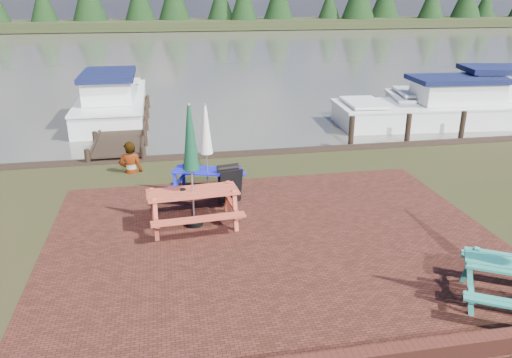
{
  "coord_description": "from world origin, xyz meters",
  "views": [
    {
      "loc": [
        -2.01,
        -7.52,
        4.67
      ],
      "look_at": [
        -0.2,
        2.11,
        1.0
      ],
      "focal_mm": 35.0,
      "sensor_mm": 36.0,
      "label": 1
    }
  ],
  "objects_px": {
    "boat_jetty": "(113,103)",
    "person": "(129,142)",
    "picnic_table_red": "(193,186)",
    "picnic_table_blue": "(207,166)",
    "chalkboard": "(230,184)",
    "jetty": "(124,122)",
    "boat_near": "(437,110)",
    "boat_far": "(486,102)"
  },
  "relations": [
    {
      "from": "boat_near",
      "to": "boat_far",
      "type": "distance_m",
      "value": 2.57
    },
    {
      "from": "jetty",
      "to": "boat_jetty",
      "type": "relative_size",
      "value": 1.22
    },
    {
      "from": "picnic_table_blue",
      "to": "boat_jetty",
      "type": "xyz_separation_m",
      "value": [
        -2.99,
        9.71,
        -0.35
      ]
    },
    {
      "from": "chalkboard",
      "to": "boat_jetty",
      "type": "height_order",
      "value": "boat_jetty"
    },
    {
      "from": "picnic_table_blue",
      "to": "jetty",
      "type": "height_order",
      "value": "picnic_table_blue"
    },
    {
      "from": "picnic_table_blue",
      "to": "chalkboard",
      "type": "xyz_separation_m",
      "value": [
        0.48,
        -0.42,
        -0.35
      ]
    },
    {
      "from": "boat_far",
      "to": "picnic_table_blue",
      "type": "bearing_deg",
      "value": 131.47
    },
    {
      "from": "picnic_table_red",
      "to": "boat_far",
      "type": "xyz_separation_m",
      "value": [
        12.44,
        8.35,
        -0.43
      ]
    },
    {
      "from": "boat_jetty",
      "to": "person",
      "type": "xyz_separation_m",
      "value": [
        1.06,
        -7.58,
        0.43
      ]
    },
    {
      "from": "picnic_table_blue",
      "to": "boat_near",
      "type": "relative_size",
      "value": 0.3
    },
    {
      "from": "picnic_table_blue",
      "to": "person",
      "type": "height_order",
      "value": "picnic_table_blue"
    },
    {
      "from": "boat_jetty",
      "to": "boat_far",
      "type": "distance_m",
      "value": 15.27
    },
    {
      "from": "jetty",
      "to": "person",
      "type": "height_order",
      "value": "person"
    },
    {
      "from": "picnic_table_red",
      "to": "jetty",
      "type": "height_order",
      "value": "picnic_table_red"
    },
    {
      "from": "boat_near",
      "to": "picnic_table_blue",
      "type": "bearing_deg",
      "value": 127.1
    },
    {
      "from": "picnic_table_blue",
      "to": "picnic_table_red",
      "type": "bearing_deg",
      "value": -86.76
    },
    {
      "from": "picnic_table_red",
      "to": "jetty",
      "type": "bearing_deg",
      "value": 97.67
    },
    {
      "from": "chalkboard",
      "to": "boat_jetty",
      "type": "bearing_deg",
      "value": 97.27
    },
    {
      "from": "boat_jetty",
      "to": "chalkboard",
      "type": "bearing_deg",
      "value": -71.44
    },
    {
      "from": "picnic_table_blue",
      "to": "person",
      "type": "relative_size",
      "value": 1.3
    },
    {
      "from": "chalkboard",
      "to": "picnic_table_red",
      "type": "bearing_deg",
      "value": -141.21
    },
    {
      "from": "boat_near",
      "to": "chalkboard",
      "type": "bearing_deg",
      "value": 130.23
    },
    {
      "from": "boat_jetty",
      "to": "person",
      "type": "distance_m",
      "value": 7.67
    },
    {
      "from": "boat_jetty",
      "to": "boat_far",
      "type": "relative_size",
      "value": 0.96
    },
    {
      "from": "boat_near",
      "to": "boat_far",
      "type": "bearing_deg",
      "value": -72.55
    },
    {
      "from": "person",
      "to": "jetty",
      "type": "bearing_deg",
      "value": -82.81
    },
    {
      "from": "picnic_table_red",
      "to": "jetty",
      "type": "distance_m",
      "value": 9.33
    },
    {
      "from": "picnic_table_blue",
      "to": "boat_jetty",
      "type": "bearing_deg",
      "value": 126.55
    },
    {
      "from": "chalkboard",
      "to": "boat_far",
      "type": "bearing_deg",
      "value": 20.45
    },
    {
      "from": "picnic_table_red",
      "to": "picnic_table_blue",
      "type": "bearing_deg",
      "value": 69.22
    },
    {
      "from": "jetty",
      "to": "picnic_table_blue",
      "type": "bearing_deg",
      "value": -72.21
    },
    {
      "from": "picnic_table_blue",
      "to": "boat_jetty",
      "type": "distance_m",
      "value": 10.17
    },
    {
      "from": "jetty",
      "to": "boat_jetty",
      "type": "height_order",
      "value": "boat_jetty"
    },
    {
      "from": "chalkboard",
      "to": "boat_near",
      "type": "distance_m",
      "value": 11.19
    },
    {
      "from": "picnic_table_red",
      "to": "person",
      "type": "bearing_deg",
      "value": 107.37
    },
    {
      "from": "picnic_table_blue",
      "to": "boat_far",
      "type": "height_order",
      "value": "picnic_table_blue"
    },
    {
      "from": "picnic_table_blue",
      "to": "boat_near",
      "type": "xyz_separation_m",
      "value": [
        9.5,
        6.2,
        -0.39
      ]
    },
    {
      "from": "picnic_table_blue",
      "to": "boat_jetty",
      "type": "relative_size",
      "value": 0.3
    },
    {
      "from": "boat_far",
      "to": "person",
      "type": "relative_size",
      "value": 4.44
    },
    {
      "from": "boat_jetty",
      "to": "person",
      "type": "relative_size",
      "value": 4.26
    },
    {
      "from": "boat_jetty",
      "to": "boat_far",
      "type": "height_order",
      "value": "boat_far"
    },
    {
      "from": "picnic_table_red",
      "to": "person",
      "type": "relative_size",
      "value": 1.49
    }
  ]
}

